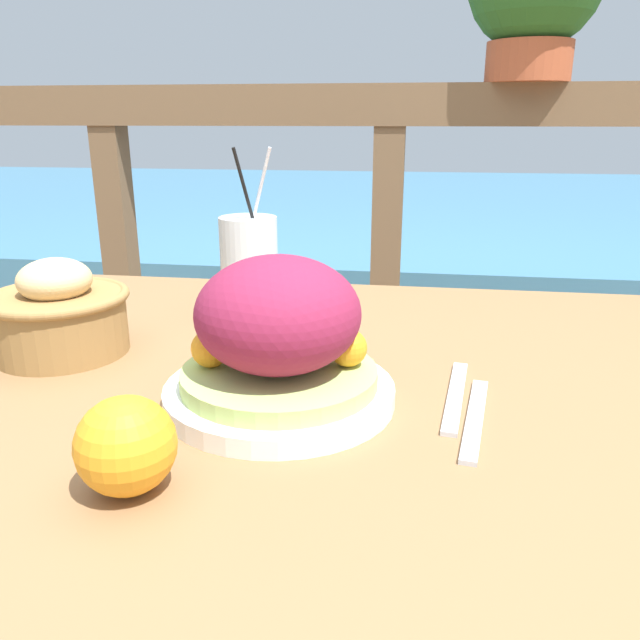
% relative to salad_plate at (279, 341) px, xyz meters
% --- Properties ---
extents(patio_table, '(1.15, 0.88, 0.73)m').
position_rel_salad_plate_xyz_m(patio_table, '(0.07, 0.06, -0.16)').
color(patio_table, olive).
rests_on(patio_table, ground_plane).
extents(railing_fence, '(2.80, 0.08, 1.09)m').
position_rel_salad_plate_xyz_m(railing_fence, '(0.07, 0.90, -0.05)').
color(railing_fence, brown).
rests_on(railing_fence, ground_plane).
extents(sea_backdrop, '(12.00, 4.00, 0.54)m').
position_rel_salad_plate_xyz_m(sea_backdrop, '(0.07, 3.40, -0.53)').
color(sea_backdrop, teal).
rests_on(sea_backdrop, ground_plane).
extents(salad_plate, '(0.24, 0.24, 0.16)m').
position_rel_salad_plate_xyz_m(salad_plate, '(0.00, 0.00, 0.00)').
color(salad_plate, white).
rests_on(salad_plate, patio_table).
extents(drink_glass, '(0.09, 0.09, 0.25)m').
position_rel_salad_plate_xyz_m(drink_glass, '(-0.11, 0.30, 0.01)').
color(drink_glass, silver).
rests_on(drink_glass, patio_table).
extents(bread_basket, '(0.17, 0.17, 0.12)m').
position_rel_salad_plate_xyz_m(bread_basket, '(-0.30, 0.10, -0.02)').
color(bread_basket, olive).
rests_on(bread_basket, patio_table).
extents(fork, '(0.04, 0.18, 0.00)m').
position_rel_salad_plate_xyz_m(fork, '(0.20, -0.01, -0.07)').
color(fork, silver).
rests_on(fork, patio_table).
extents(knife, '(0.04, 0.18, 0.00)m').
position_rel_salad_plate_xyz_m(knife, '(0.18, 0.04, -0.07)').
color(knife, silver).
rests_on(knife, patio_table).
extents(orange_near_basket, '(0.08, 0.08, 0.08)m').
position_rel_salad_plate_xyz_m(orange_near_basket, '(-0.09, -0.18, -0.03)').
color(orange_near_basket, orange).
rests_on(orange_near_basket, patio_table).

